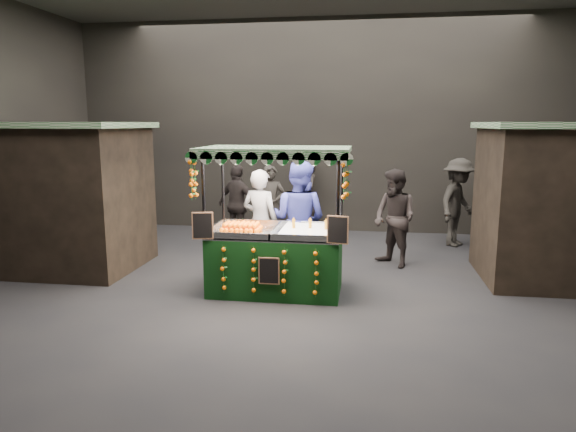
# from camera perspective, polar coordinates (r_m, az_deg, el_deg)

# --- Properties ---
(ground) EXTENTS (12.00, 12.00, 0.00)m
(ground) POSITION_cam_1_polar(r_m,az_deg,el_deg) (7.92, 0.66, -8.82)
(ground) COLOR black
(ground) RESTS_ON ground
(market_hall) EXTENTS (12.10, 10.10, 5.05)m
(market_hall) POSITION_cam_1_polar(r_m,az_deg,el_deg) (7.53, 0.71, 16.29)
(market_hall) COLOR black
(market_hall) RESTS_ON ground
(neighbour_stall_left) EXTENTS (3.00, 2.20, 2.60)m
(neighbour_stall_left) POSITION_cam_1_polar(r_m,az_deg,el_deg) (10.11, -24.00, 2.07)
(neighbour_stall_left) COLOR black
(neighbour_stall_left) RESTS_ON ground
(neighbour_stall_right) EXTENTS (3.00, 2.20, 2.60)m
(neighbour_stall_right) POSITION_cam_1_polar(r_m,az_deg,el_deg) (9.61, 29.05, 1.29)
(neighbour_stall_right) COLOR black
(neighbour_stall_right) RESTS_ON ground
(juice_stall) EXTENTS (2.31, 1.36, 2.23)m
(juice_stall) POSITION_cam_1_polar(r_m,az_deg,el_deg) (7.92, -1.31, -3.62)
(juice_stall) COLOR black
(juice_stall) RESTS_ON ground
(vendor_grey) EXTENTS (0.76, 0.61, 1.82)m
(vendor_grey) POSITION_cam_1_polar(r_m,az_deg,el_deg) (8.89, -3.06, -0.66)
(vendor_grey) COLOR gray
(vendor_grey) RESTS_ON ground
(vendor_blue) EXTENTS (1.15, 1.01, 1.98)m
(vendor_blue) POSITION_cam_1_polar(r_m,az_deg,el_deg) (8.65, 1.22, -0.41)
(vendor_blue) COLOR navy
(vendor_blue) RESTS_ON ground
(shopper_0) EXTENTS (0.69, 0.53, 1.71)m
(shopper_0) POSITION_cam_1_polar(r_m,az_deg,el_deg) (10.98, -1.92, 1.15)
(shopper_0) COLOR #2D2925
(shopper_0) RESTS_ON ground
(shopper_1) EXTENTS (1.07, 1.09, 1.77)m
(shopper_1) POSITION_cam_1_polar(r_m,az_deg,el_deg) (9.54, 11.69, -0.25)
(shopper_1) COLOR black
(shopper_1) RESTS_ON ground
(shopper_2) EXTENTS (1.08, 0.78, 1.71)m
(shopper_2) POSITION_cam_1_polar(r_m,az_deg,el_deg) (11.21, -5.55, 1.28)
(shopper_2) COLOR #292321
(shopper_2) RESTS_ON ground
(shopper_3) EXTENTS (1.23, 1.39, 1.87)m
(shopper_3) POSITION_cam_1_polar(r_m,az_deg,el_deg) (11.49, 18.20, 1.43)
(shopper_3) COLOR black
(shopper_3) RESTS_ON ground
(shopper_4) EXTENTS (0.92, 0.63, 1.83)m
(shopper_4) POSITION_cam_1_polar(r_m,az_deg,el_deg) (11.44, -18.73, 1.28)
(shopper_4) COLOR #282121
(shopper_4) RESTS_ON ground
(shopper_5) EXTENTS (1.63, 1.47, 1.81)m
(shopper_5) POSITION_cam_1_polar(r_m,az_deg,el_deg) (10.97, 26.49, 0.31)
(shopper_5) COLOR black
(shopper_5) RESTS_ON ground
(shopper_6) EXTENTS (0.62, 0.75, 1.75)m
(shopper_6) POSITION_cam_1_polar(r_m,az_deg,el_deg) (12.21, 2.29, 2.16)
(shopper_6) COLOR black
(shopper_6) RESTS_ON ground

